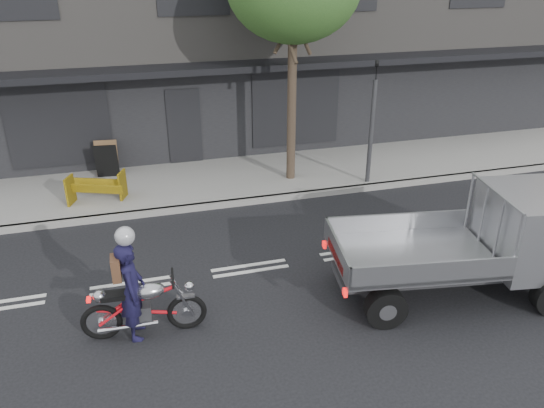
{
  "coord_description": "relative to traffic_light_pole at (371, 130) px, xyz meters",
  "views": [
    {
      "loc": [
        -2.09,
        -9.2,
        5.93
      ],
      "look_at": [
        0.62,
        0.5,
        1.18
      ],
      "focal_mm": 35.0,
      "sensor_mm": 36.0,
      "label": 1
    }
  ],
  "objects": [
    {
      "name": "ground",
      "position": [
        -4.2,
        -3.35,
        -1.65
      ],
      "size": [
        80.0,
        80.0,
        0.0
      ],
      "primitive_type": "plane",
      "color": "black",
      "rests_on": "ground"
    },
    {
      "name": "sidewalk",
      "position": [
        -4.2,
        1.35,
        -1.58
      ],
      "size": [
        32.0,
        3.2,
        0.15
      ],
      "primitive_type": "cube",
      "color": "gray",
      "rests_on": "ground"
    },
    {
      "name": "kerb",
      "position": [
        -4.2,
        -0.25,
        -1.58
      ],
      "size": [
        32.0,
        0.2,
        0.15
      ],
      "primitive_type": "cube",
      "color": "gray",
      "rests_on": "ground"
    },
    {
      "name": "building_main",
      "position": [
        -4.2,
        7.95,
        2.35
      ],
      "size": [
        26.0,
        10.0,
        8.0
      ],
      "primitive_type": "cube",
      "color": "slate",
      "rests_on": "ground"
    },
    {
      "name": "traffic_light_pole",
      "position": [
        0.0,
        0.0,
        0.0
      ],
      "size": [
        0.12,
        0.12,
        3.5
      ],
      "color": "#2D2D30",
      "rests_on": "ground"
    },
    {
      "name": "motorcycle",
      "position": [
        -6.41,
        -4.88,
        -1.09
      ],
      "size": [
        2.11,
        0.61,
        1.09
      ],
      "rotation": [
        0.0,
        0.0,
        -0.07
      ],
      "color": "black",
      "rests_on": "ground"
    },
    {
      "name": "rider",
      "position": [
        -6.56,
        -4.88,
        -0.76
      ],
      "size": [
        0.47,
        0.68,
        1.78
      ],
      "primitive_type": "imported",
      "rotation": [
        0.0,
        0.0,
        1.5
      ],
      "color": "black",
      "rests_on": "ground"
    },
    {
      "name": "flatbed_ute",
      "position": [
        0.36,
        -5.38,
        -0.43
      ],
      "size": [
        4.82,
        2.5,
        2.13
      ],
      "rotation": [
        0.0,
        0.0,
        -0.15
      ],
      "color": "black",
      "rests_on": "ground"
    },
    {
      "name": "construction_barrier",
      "position": [
        -7.27,
        0.48,
        -1.11
      ],
      "size": [
        1.49,
        1.01,
        0.77
      ],
      "primitive_type": null,
      "rotation": [
        0.0,
        0.0,
        -0.37
      ],
      "color": "yellow",
      "rests_on": "sidewalk"
    },
    {
      "name": "sandwich_board",
      "position": [
        -7.02,
        2.24,
        -1.0
      ],
      "size": [
        0.67,
        0.49,
        1.0
      ],
      "primitive_type": null,
      "rotation": [
        0.0,
        0.0,
        -0.11
      ],
      "color": "black",
      "rests_on": "sidewalk"
    }
  ]
}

